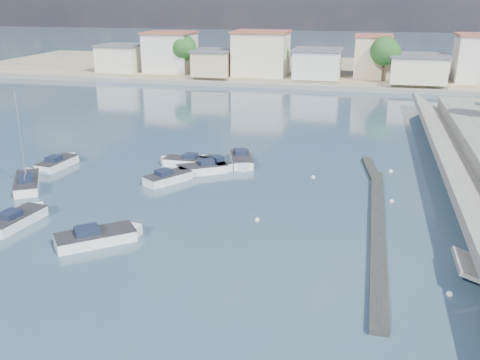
{
  "coord_description": "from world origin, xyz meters",
  "views": [
    {
      "loc": [
        5.5,
        -26.65,
        16.13
      ],
      "look_at": [
        -4.37,
        14.73,
        1.4
      ],
      "focal_mm": 40.0,
      "sensor_mm": 36.0,
      "label": 1
    }
  ],
  "objects_px": {
    "motorboat_h": "(100,237)",
    "motorboat_a": "(19,219)",
    "motorboat_f": "(214,164)",
    "motorboat_b": "(170,178)",
    "motorboat_e": "(59,163)",
    "sailboat": "(27,182)",
    "motorboat_g": "(241,160)",
    "motorboat_d": "(199,169)",
    "motorboat_c": "(184,162)"
  },
  "relations": [
    {
      "from": "motorboat_f",
      "to": "sailboat",
      "type": "height_order",
      "value": "sailboat"
    },
    {
      "from": "motorboat_h",
      "to": "motorboat_a",
      "type": "bearing_deg",
      "value": 168.75
    },
    {
      "from": "motorboat_a",
      "to": "motorboat_h",
      "type": "distance_m",
      "value": 7.53
    },
    {
      "from": "motorboat_e",
      "to": "motorboat_f",
      "type": "bearing_deg",
      "value": 12.89
    },
    {
      "from": "motorboat_b",
      "to": "sailboat",
      "type": "distance_m",
      "value": 12.63
    },
    {
      "from": "motorboat_f",
      "to": "sailboat",
      "type": "bearing_deg",
      "value": -147.69
    },
    {
      "from": "motorboat_a",
      "to": "motorboat_g",
      "type": "relative_size",
      "value": 0.97
    },
    {
      "from": "motorboat_a",
      "to": "motorboat_c",
      "type": "relative_size",
      "value": 1.1
    },
    {
      "from": "motorboat_h",
      "to": "motorboat_e",
      "type": "bearing_deg",
      "value": 129.32
    },
    {
      "from": "motorboat_b",
      "to": "motorboat_h",
      "type": "xyz_separation_m",
      "value": [
        -0.22,
        -13.11,
        0.0
      ]
    },
    {
      "from": "motorboat_b",
      "to": "motorboat_f",
      "type": "bearing_deg",
      "value": 61.68
    },
    {
      "from": "motorboat_d",
      "to": "motorboat_e",
      "type": "relative_size",
      "value": 0.95
    },
    {
      "from": "motorboat_e",
      "to": "motorboat_h",
      "type": "bearing_deg",
      "value": -50.68
    },
    {
      "from": "motorboat_b",
      "to": "motorboat_g",
      "type": "bearing_deg",
      "value": 52.88
    },
    {
      "from": "motorboat_a",
      "to": "motorboat_c",
      "type": "distance_m",
      "value": 18.08
    },
    {
      "from": "motorboat_d",
      "to": "motorboat_c",
      "type": "bearing_deg",
      "value": 138.16
    },
    {
      "from": "motorboat_c",
      "to": "motorboat_e",
      "type": "bearing_deg",
      "value": -164.88
    },
    {
      "from": "motorboat_h",
      "to": "motorboat_g",
      "type": "bearing_deg",
      "value": 74.96
    },
    {
      "from": "motorboat_e",
      "to": "motorboat_f",
      "type": "relative_size",
      "value": 1.32
    },
    {
      "from": "motorboat_c",
      "to": "motorboat_f",
      "type": "height_order",
      "value": "same"
    },
    {
      "from": "motorboat_a",
      "to": "motorboat_b",
      "type": "xyz_separation_m",
      "value": [
        7.6,
        11.64,
        -0.0
      ]
    },
    {
      "from": "sailboat",
      "to": "motorboat_b",
      "type": "bearing_deg",
      "value": 19.33
    },
    {
      "from": "motorboat_e",
      "to": "motorboat_f",
      "type": "xyz_separation_m",
      "value": [
        15.05,
        3.44,
        -0.0
      ]
    },
    {
      "from": "motorboat_a",
      "to": "sailboat",
      "type": "bearing_deg",
      "value": 120.07
    },
    {
      "from": "motorboat_b",
      "to": "motorboat_d",
      "type": "relative_size",
      "value": 0.94
    },
    {
      "from": "motorboat_h",
      "to": "sailboat",
      "type": "relative_size",
      "value": 0.6
    },
    {
      "from": "motorboat_g",
      "to": "motorboat_d",
      "type": "bearing_deg",
      "value": -130.35
    },
    {
      "from": "motorboat_c",
      "to": "motorboat_d",
      "type": "relative_size",
      "value": 1.0
    },
    {
      "from": "motorboat_f",
      "to": "motorboat_g",
      "type": "bearing_deg",
      "value": 35.12
    },
    {
      "from": "motorboat_c",
      "to": "motorboat_e",
      "type": "xyz_separation_m",
      "value": [
        -12.01,
        -3.25,
        -0.0
      ]
    },
    {
      "from": "motorboat_d",
      "to": "motorboat_g",
      "type": "height_order",
      "value": "same"
    },
    {
      "from": "motorboat_g",
      "to": "motorboat_h",
      "type": "height_order",
      "value": "same"
    },
    {
      "from": "motorboat_a",
      "to": "motorboat_d",
      "type": "xyz_separation_m",
      "value": [
        9.48,
        14.59,
        -0.0
      ]
    },
    {
      "from": "motorboat_b",
      "to": "motorboat_d",
      "type": "distance_m",
      "value": 3.5
    },
    {
      "from": "motorboat_a",
      "to": "motorboat_e",
      "type": "relative_size",
      "value": 1.06
    },
    {
      "from": "motorboat_f",
      "to": "motorboat_b",
      "type": "bearing_deg",
      "value": -118.32
    },
    {
      "from": "sailboat",
      "to": "motorboat_g",
      "type": "bearing_deg",
      "value": 32.71
    },
    {
      "from": "sailboat",
      "to": "motorboat_a",
      "type": "bearing_deg",
      "value": -59.93
    },
    {
      "from": "motorboat_a",
      "to": "sailboat",
      "type": "xyz_separation_m",
      "value": [
        -4.32,
        7.46,
        0.04
      ]
    },
    {
      "from": "motorboat_b",
      "to": "sailboat",
      "type": "height_order",
      "value": "sailboat"
    },
    {
      "from": "motorboat_d",
      "to": "motorboat_g",
      "type": "relative_size",
      "value": 0.87
    },
    {
      "from": "motorboat_e",
      "to": "sailboat",
      "type": "bearing_deg",
      "value": -86.21
    },
    {
      "from": "motorboat_e",
      "to": "motorboat_g",
      "type": "relative_size",
      "value": 0.92
    },
    {
      "from": "motorboat_h",
      "to": "sailboat",
      "type": "height_order",
      "value": "sailboat"
    },
    {
      "from": "motorboat_a",
      "to": "motorboat_b",
      "type": "bearing_deg",
      "value": 56.84
    },
    {
      "from": "motorboat_e",
      "to": "motorboat_g",
      "type": "height_order",
      "value": "same"
    },
    {
      "from": "motorboat_e",
      "to": "sailboat",
      "type": "xyz_separation_m",
      "value": [
        0.39,
        -5.83,
        0.04
      ]
    },
    {
      "from": "motorboat_a",
      "to": "motorboat_f",
      "type": "distance_m",
      "value": 19.67
    },
    {
      "from": "motorboat_e",
      "to": "motorboat_d",
      "type": "bearing_deg",
      "value": 5.23
    },
    {
      "from": "motorboat_g",
      "to": "sailboat",
      "type": "bearing_deg",
      "value": -147.29
    }
  ]
}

